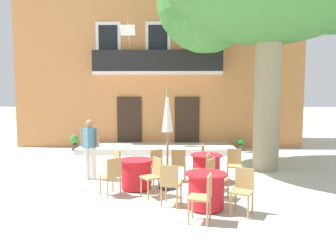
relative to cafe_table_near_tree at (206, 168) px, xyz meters
The scene contains 22 objects.
ground_plane 1.59m from the cafe_table_near_tree, 145.12° to the left, with size 120.00×120.00×0.00m, color beige.
building_facade 8.70m from the cafe_table_near_tree, 101.66° to the left, with size 13.00×5.09×7.50m.
entrance_step_platform 5.13m from the cafe_table_near_tree, 108.50° to the left, with size 6.46×2.05×0.25m, color silver.
cafe_table_near_tree is the anchor object (origin of this frame).
cafe_chair_near_tree_0 0.77m from the cafe_table_near_tree, 100.03° to the right, with size 0.49×0.49×0.91m.
cafe_chair_near_tree_1 0.77m from the cafe_table_near_tree, ahead, with size 0.46×0.46×0.91m.
cafe_chair_near_tree_2 0.77m from the cafe_table_near_tree, 84.39° to the left, with size 0.47×0.47×0.91m.
cafe_chair_near_tree_3 0.77m from the cafe_table_near_tree, behind, with size 0.43×0.43×0.91m.
cafe_table_middle 1.98m from the cafe_table_near_tree, 157.38° to the right, with size 0.86×0.86×0.76m.
cafe_chair_middle_0 1.90m from the cafe_table_near_tree, 135.07° to the right, with size 0.56×0.56×0.91m.
cafe_chair_middle_1 1.32m from the cafe_table_near_tree, 169.81° to the right, with size 0.56×0.56×0.91m.
cafe_chair_middle_2 2.32m from the cafe_table_near_tree, behind, with size 0.56×0.56×0.91m.
cafe_chair_middle_3 2.68m from the cafe_table_near_tree, 150.44° to the right, with size 0.57×0.57×0.91m.
cafe_table_front 2.16m from the cafe_table_near_tree, 95.38° to the right, with size 0.86×0.86×0.76m.
cafe_chair_front_0 2.25m from the cafe_table_near_tree, 114.99° to the right, with size 0.49×0.49×0.91m.
cafe_chair_front_1 2.92m from the cafe_table_near_tree, 96.27° to the right, with size 0.49×0.49×0.91m.
cafe_chair_front_2 2.48m from the cafe_table_near_tree, 78.35° to the right, with size 0.54×0.54×0.91m.
cafe_chair_front_3 1.46m from the cafe_table_near_tree, 86.98° to the right, with size 0.54×0.54×0.91m.
cafe_umbrella 1.78m from the cafe_table_near_tree, 146.88° to the right, with size 0.44×0.44×2.55m.
ground_planter_left 7.25m from the cafe_table_near_tree, 135.88° to the left, with size 0.34×0.34×0.69m.
ground_planter_right 5.49m from the cafe_table_near_tree, 69.17° to the left, with size 0.37×0.37×0.55m.
pedestrian_near_entrance 3.29m from the cafe_table_near_tree, behind, with size 0.53×0.40×1.69m.
Camera 1 is at (0.42, -9.62, 2.34)m, focal length 34.73 mm.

